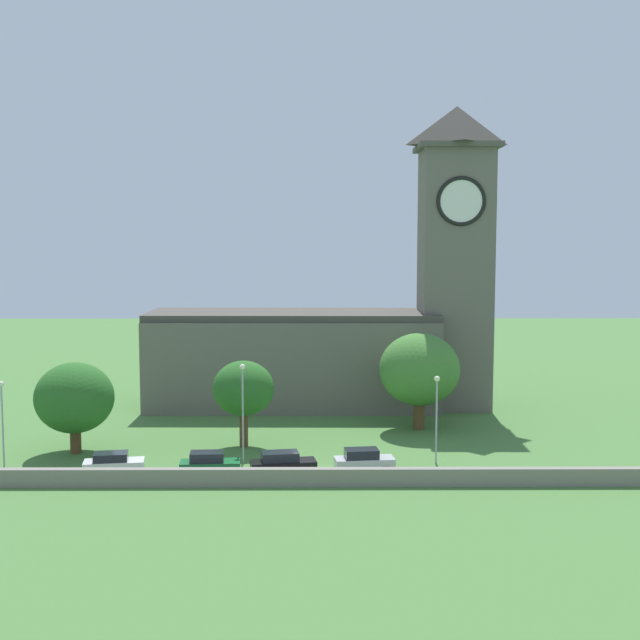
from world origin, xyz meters
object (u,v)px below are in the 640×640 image
at_px(streetlamp_central, 437,405).
at_px(car_silver, 364,461).
at_px(car_green, 209,464).
at_px(tree_riverside_west, 419,370).
at_px(tree_riverside_east, 243,389).
at_px(car_black, 282,464).
at_px(car_white, 113,463).
at_px(church, 348,324).
at_px(streetlamp_west_end, 2,409).
at_px(tree_by_tower, 74,398).
at_px(streetlamp_west_mid, 243,398).

bearing_deg(streetlamp_central, car_silver, -154.57).
relative_size(car_green, tree_riverside_west, 0.51).
bearing_deg(tree_riverside_east, streetlamp_central, -18.81).
xyz_separation_m(car_green, car_black, (5.31, 0.21, -0.02)).
relative_size(car_silver, tree_riverside_east, 0.63).
distance_m(car_white, car_black, 12.51).
bearing_deg(car_silver, church, 90.48).
distance_m(car_white, car_silver, 18.48).
xyz_separation_m(streetlamp_west_end, tree_riverside_west, (33.08, 12.43, 0.99)).
bearing_deg(tree_by_tower, streetlamp_west_end, -135.68).
height_order(streetlamp_central, tree_riverside_east, tree_riverside_east).
bearing_deg(tree_riverside_west, car_black, -128.27).
relative_size(car_white, tree_riverside_west, 0.52).
bearing_deg(streetlamp_west_end, car_green, -9.81).
xyz_separation_m(car_silver, tree_riverside_west, (5.83, 14.23, 4.53)).
bearing_deg(streetlamp_central, streetlamp_west_end, -178.38).
height_order(car_silver, streetlamp_west_end, streetlamp_west_end).
distance_m(car_black, tree_riverside_west, 19.60).
relative_size(car_white, streetlamp_central, 0.67).
distance_m(car_green, tree_by_tower, 14.03).
bearing_deg(streetlamp_west_mid, tree_by_tower, 166.93).
height_order(tree_riverside_west, tree_riverside_east, tree_riverside_west).
distance_m(car_green, tree_riverside_west, 23.33).
height_order(church, tree_riverside_east, church).
bearing_deg(streetlamp_west_end, streetlamp_central, 1.62).
xyz_separation_m(car_silver, tree_riverside_east, (-9.53, 7.94, 3.96)).
bearing_deg(church, tree_riverside_west, -60.10).
height_order(car_green, streetlamp_west_mid, streetlamp_west_mid).
bearing_deg(church, tree_by_tower, -140.53).
height_order(car_black, streetlamp_west_mid, streetlamp_west_mid).
bearing_deg(streetlamp_west_end, car_black, -6.83).
height_order(car_silver, streetlamp_central, streetlamp_central).
bearing_deg(car_black, church, 77.22).
bearing_deg(car_green, tree_by_tower, 149.26).
xyz_separation_m(streetlamp_west_end, streetlamp_central, (32.99, 0.93, 0.12)).
distance_m(car_green, car_silver, 11.34).
relative_size(car_silver, streetlamp_central, 0.66).
xyz_separation_m(car_black, tree_by_tower, (-16.98, 6.73, 3.58)).
distance_m(church, car_white, 31.83).
height_order(car_green, tree_riverside_west, tree_riverside_west).
relative_size(car_black, tree_riverside_east, 0.69).
distance_m(streetlamp_west_mid, tree_by_tower, 14.20).
bearing_deg(tree_riverside_west, car_white, -149.33).
bearing_deg(tree_by_tower, car_green, -30.74).
distance_m(church, car_green, 28.97).
relative_size(streetlamp_west_mid, tree_by_tower, 1.05).
bearing_deg(streetlamp_west_end, streetlamp_west_mid, 3.07).
bearing_deg(streetlamp_central, tree_riverside_west, 89.60).
distance_m(tree_by_tower, tree_riverside_east, 13.58).
bearing_deg(car_silver, streetlamp_central, 25.43).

